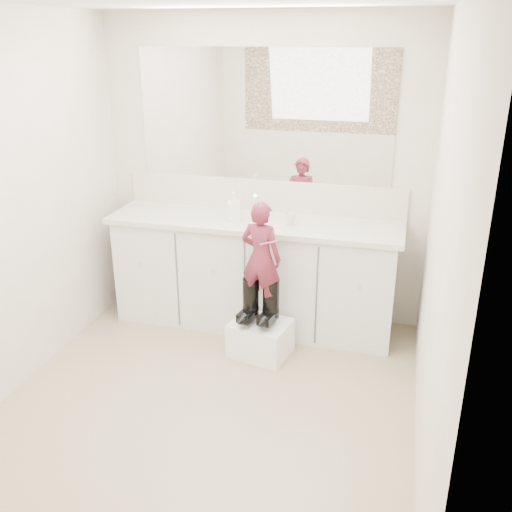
% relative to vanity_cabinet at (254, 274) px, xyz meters
% --- Properties ---
extents(floor, '(3.00, 3.00, 0.00)m').
position_rel_vanity_cabinet_xyz_m(floor, '(0.00, -1.23, -0.42)').
color(floor, '#958462').
rests_on(floor, ground).
extents(wall_back, '(2.60, 0.00, 2.60)m').
position_rel_vanity_cabinet_xyz_m(wall_back, '(0.00, 0.27, 0.77)').
color(wall_back, beige).
rests_on(wall_back, floor).
extents(wall_front, '(2.60, 0.00, 2.60)m').
position_rel_vanity_cabinet_xyz_m(wall_front, '(0.00, -2.73, 0.77)').
color(wall_front, beige).
rests_on(wall_front, floor).
extents(wall_right, '(0.00, 3.00, 3.00)m').
position_rel_vanity_cabinet_xyz_m(wall_right, '(1.30, -1.23, 0.78)').
color(wall_right, beige).
rests_on(wall_right, floor).
extents(vanity_cabinet, '(2.20, 0.55, 0.85)m').
position_rel_vanity_cabinet_xyz_m(vanity_cabinet, '(0.00, 0.00, 0.00)').
color(vanity_cabinet, silver).
rests_on(vanity_cabinet, floor).
extents(countertop, '(2.28, 0.58, 0.04)m').
position_rel_vanity_cabinet_xyz_m(countertop, '(0.00, -0.01, 0.45)').
color(countertop, beige).
rests_on(countertop, vanity_cabinet).
extents(backsplash, '(2.28, 0.03, 0.25)m').
position_rel_vanity_cabinet_xyz_m(backsplash, '(0.00, 0.26, 0.59)').
color(backsplash, beige).
rests_on(backsplash, countertop).
extents(mirror, '(2.00, 0.02, 1.00)m').
position_rel_vanity_cabinet_xyz_m(mirror, '(0.00, 0.26, 1.22)').
color(mirror, white).
rests_on(mirror, wall_back).
extents(dot_panel, '(2.00, 0.01, 1.20)m').
position_rel_vanity_cabinet_xyz_m(dot_panel, '(0.00, -2.71, 1.22)').
color(dot_panel, '#472819').
rests_on(dot_panel, wall_front).
extents(faucet, '(0.08, 0.08, 0.10)m').
position_rel_vanity_cabinet_xyz_m(faucet, '(0.00, 0.15, 0.52)').
color(faucet, silver).
rests_on(faucet, countertop).
extents(cup, '(0.11, 0.11, 0.08)m').
position_rel_vanity_cabinet_xyz_m(cup, '(0.29, -0.04, 0.51)').
color(cup, beige).
rests_on(cup, countertop).
extents(soap_bottle, '(0.12, 0.12, 0.22)m').
position_rel_vanity_cabinet_xyz_m(soap_bottle, '(-0.15, -0.05, 0.57)').
color(soap_bottle, white).
rests_on(soap_bottle, countertop).
extents(step_stool, '(0.47, 0.41, 0.26)m').
position_rel_vanity_cabinet_xyz_m(step_stool, '(0.18, -0.48, -0.29)').
color(step_stool, white).
rests_on(step_stool, floor).
extents(boot_left, '(0.17, 0.25, 0.34)m').
position_rel_vanity_cabinet_xyz_m(boot_left, '(0.10, -0.48, 0.01)').
color(boot_left, black).
rests_on(boot_left, step_stool).
extents(boot_right, '(0.17, 0.25, 0.34)m').
position_rel_vanity_cabinet_xyz_m(boot_right, '(0.25, -0.48, 0.01)').
color(boot_right, black).
rests_on(boot_right, step_stool).
extents(toddler, '(0.33, 0.25, 0.82)m').
position_rel_vanity_cabinet_xyz_m(toddler, '(0.18, -0.48, 0.34)').
color(toddler, '#AA3453').
rests_on(toddler, step_stool).
extents(toothbrush, '(0.14, 0.04, 0.06)m').
position_rel_vanity_cabinet_xyz_m(toothbrush, '(0.25, -0.54, 0.49)').
color(toothbrush, pink).
rests_on(toothbrush, toddler).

